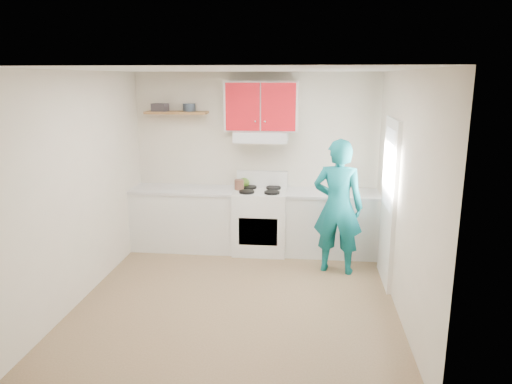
# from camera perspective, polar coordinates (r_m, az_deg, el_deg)

# --- Properties ---
(floor) EXTENTS (3.80, 3.80, 0.00)m
(floor) POSITION_cam_1_polar(r_m,az_deg,el_deg) (5.74, -2.14, -12.51)
(floor) COLOR brown
(floor) RESTS_ON ground
(ceiling) EXTENTS (3.60, 3.80, 0.04)m
(ceiling) POSITION_cam_1_polar(r_m,az_deg,el_deg) (5.15, -2.41, 14.44)
(ceiling) COLOR white
(ceiling) RESTS_ON floor
(back_wall) EXTENTS (3.60, 0.04, 2.60)m
(back_wall) POSITION_cam_1_polar(r_m,az_deg,el_deg) (7.14, -0.01, 3.74)
(back_wall) COLOR beige
(back_wall) RESTS_ON floor
(front_wall) EXTENTS (3.60, 0.04, 2.60)m
(front_wall) POSITION_cam_1_polar(r_m,az_deg,el_deg) (3.51, -6.91, -6.94)
(front_wall) COLOR beige
(front_wall) RESTS_ON floor
(left_wall) EXTENTS (0.04, 3.80, 2.60)m
(left_wall) POSITION_cam_1_polar(r_m,az_deg,el_deg) (5.84, -20.03, 0.66)
(left_wall) COLOR beige
(left_wall) RESTS_ON floor
(right_wall) EXTENTS (0.04, 3.80, 2.60)m
(right_wall) POSITION_cam_1_polar(r_m,az_deg,el_deg) (5.34, 17.21, -0.27)
(right_wall) COLOR beige
(right_wall) RESTS_ON floor
(door) EXTENTS (0.05, 0.85, 2.05)m
(door) POSITION_cam_1_polar(r_m,az_deg,el_deg) (6.07, 15.61, -1.21)
(door) COLOR white
(door) RESTS_ON floor
(door_glass) EXTENTS (0.01, 0.55, 0.95)m
(door_glass) POSITION_cam_1_polar(r_m,az_deg,el_deg) (5.97, 15.61, 2.74)
(door_glass) COLOR white
(door_glass) RESTS_ON door
(counter_left) EXTENTS (1.52, 0.60, 0.90)m
(counter_left) POSITION_cam_1_polar(r_m,az_deg,el_deg) (7.24, -8.49, -3.20)
(counter_left) COLOR silver
(counter_left) RESTS_ON floor
(counter_right) EXTENTS (1.32, 0.60, 0.90)m
(counter_right) POSITION_cam_1_polar(r_m,az_deg,el_deg) (7.02, 9.03, -3.76)
(counter_right) COLOR silver
(counter_right) RESTS_ON floor
(stove) EXTENTS (0.76, 0.65, 0.92)m
(stove) POSITION_cam_1_polar(r_m,az_deg,el_deg) (7.01, 0.52, -3.51)
(stove) COLOR white
(stove) RESTS_ON floor
(range_hood) EXTENTS (0.76, 0.44, 0.15)m
(range_hood) POSITION_cam_1_polar(r_m,az_deg,el_deg) (6.86, 0.63, 6.66)
(range_hood) COLOR silver
(range_hood) RESTS_ON back_wall
(upper_cabinets) EXTENTS (1.02, 0.33, 0.70)m
(upper_cabinets) POSITION_cam_1_polar(r_m,az_deg,el_deg) (6.87, 0.68, 10.24)
(upper_cabinets) COLOR #B00F17
(upper_cabinets) RESTS_ON back_wall
(shelf) EXTENTS (0.90, 0.30, 0.04)m
(shelf) POSITION_cam_1_polar(r_m,az_deg,el_deg) (7.13, -9.50, 9.37)
(shelf) COLOR brown
(shelf) RESTS_ON back_wall
(books) EXTENTS (0.25, 0.20, 0.11)m
(books) POSITION_cam_1_polar(r_m,az_deg,el_deg) (7.18, -11.42, 9.91)
(books) COLOR #3E363C
(books) RESTS_ON shelf
(tin) EXTENTS (0.23, 0.23, 0.11)m
(tin) POSITION_cam_1_polar(r_m,az_deg,el_deg) (7.11, -8.00, 10.01)
(tin) COLOR #333D4C
(tin) RESTS_ON shelf
(kettle) EXTENTS (0.20, 0.20, 0.14)m
(kettle) POSITION_cam_1_polar(r_m,az_deg,el_deg) (7.10, -1.45, 1.14)
(kettle) COLOR #4A7520
(kettle) RESTS_ON stove
(crock) EXTENTS (0.17, 0.17, 0.17)m
(crock) POSITION_cam_1_polar(r_m,az_deg,el_deg) (6.96, -2.03, 0.81)
(crock) COLOR brown
(crock) RESTS_ON counter_left
(cutting_board) EXTENTS (0.33, 0.25, 0.02)m
(cutting_board) POSITION_cam_1_polar(r_m,az_deg,el_deg) (6.86, 7.04, -0.11)
(cutting_board) COLOR olive
(cutting_board) RESTS_ON counter_right
(silicone_mat) EXTENTS (0.39, 0.35, 0.01)m
(silicone_mat) POSITION_cam_1_polar(r_m,az_deg,el_deg) (6.87, 12.87, -0.39)
(silicone_mat) COLOR #AF111C
(silicone_mat) RESTS_ON counter_right
(person) EXTENTS (0.72, 0.55, 1.78)m
(person) POSITION_cam_1_polar(r_m,az_deg,el_deg) (6.26, 9.78, -1.75)
(person) COLOR #0C686F
(person) RESTS_ON floor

